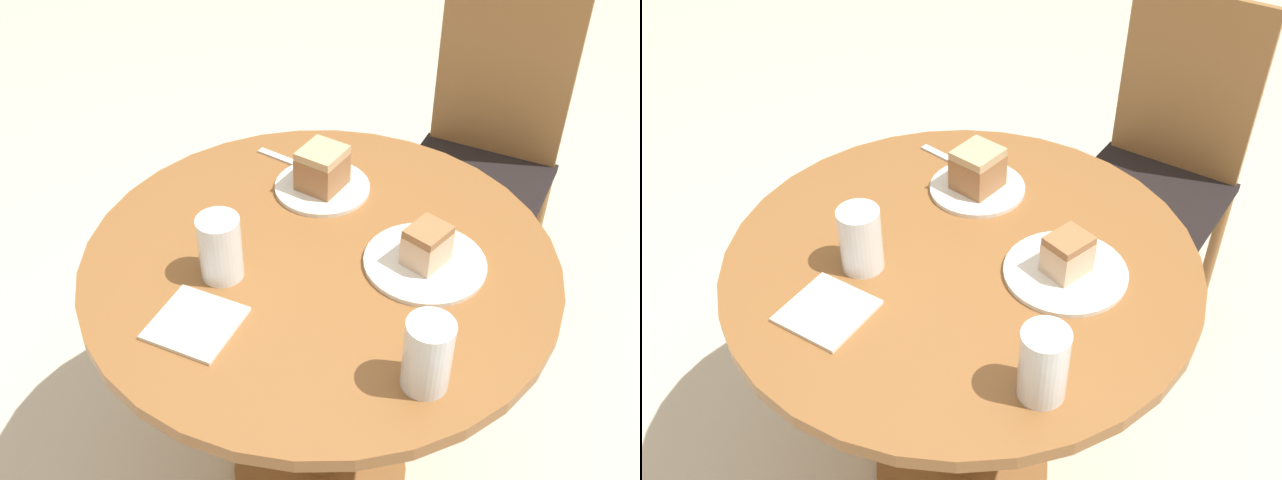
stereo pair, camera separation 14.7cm
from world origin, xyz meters
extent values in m
plane|color=beige|center=(0.00, 0.00, 0.00)|extent=(8.00, 8.00, 0.00)
cylinder|color=brown|center=(0.00, 0.00, 0.01)|extent=(0.45, 0.45, 0.03)
cylinder|color=brown|center=(0.00, 0.00, 0.37)|extent=(0.08, 0.08, 0.69)
cylinder|color=brown|center=(0.00, 0.00, 0.73)|extent=(0.96, 0.96, 0.03)
cylinder|color=olive|center=(-0.09, 0.57, 0.21)|extent=(0.04, 0.04, 0.42)
cylinder|color=olive|center=(0.28, 0.57, 0.21)|extent=(0.04, 0.04, 0.42)
cylinder|color=olive|center=(-0.10, 0.98, 0.21)|extent=(0.04, 0.04, 0.42)
cylinder|color=olive|center=(0.28, 0.99, 0.21)|extent=(0.04, 0.04, 0.42)
cube|color=black|center=(0.09, 0.78, 0.44)|extent=(0.42, 0.46, 0.03)
cube|color=olive|center=(0.09, 1.00, 0.72)|extent=(0.40, 0.03, 0.53)
cylinder|color=silver|center=(-0.10, 0.20, 0.75)|extent=(0.21, 0.21, 0.01)
cylinder|color=silver|center=(0.20, 0.07, 0.75)|extent=(0.24, 0.24, 0.01)
cube|color=#9E6B42|center=(-0.10, 0.20, 0.79)|extent=(0.10, 0.10, 0.08)
cube|color=tan|center=(-0.10, 0.20, 0.84)|extent=(0.10, 0.10, 0.02)
cube|color=beige|center=(0.20, 0.07, 0.79)|extent=(0.09, 0.10, 0.07)
cube|color=#9E6B42|center=(0.20, 0.07, 0.83)|extent=(0.09, 0.09, 0.02)
cylinder|color=beige|center=(-0.14, -0.14, 0.78)|extent=(0.07, 0.07, 0.08)
cylinder|color=white|center=(-0.14, -0.14, 0.81)|extent=(0.08, 0.08, 0.13)
cylinder|color=silver|center=(0.30, -0.21, 0.80)|extent=(0.07, 0.07, 0.11)
cylinder|color=white|center=(0.30, -0.21, 0.81)|extent=(0.08, 0.08, 0.14)
cube|color=silver|center=(-0.11, -0.27, 0.75)|extent=(0.15, 0.15, 0.01)
cube|color=silver|center=(-0.22, 0.26, 0.75)|extent=(0.17, 0.04, 0.00)
camera|label=1|loc=(0.52, -1.00, 1.73)|focal=42.00mm
camera|label=2|loc=(0.65, -0.93, 1.73)|focal=42.00mm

